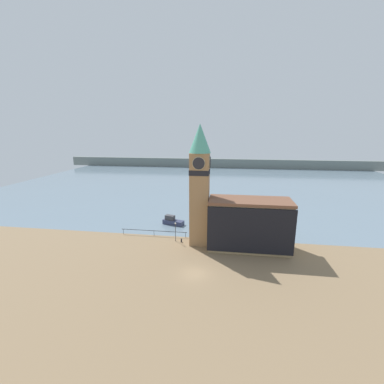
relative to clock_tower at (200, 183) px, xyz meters
name	(u,v)px	position (x,y,z in m)	size (l,w,h in m)	color
ground_plane	(195,274)	(0.64, -10.75, -11.62)	(160.00, 160.00, 0.00)	#846B4C
water	(218,181)	(0.64, 62.34, -11.62)	(160.00, 120.00, 0.00)	slate
far_shoreline	(221,163)	(0.64, 102.34, -9.12)	(180.00, 3.00, 5.00)	slate
pier_railing	(154,231)	(-9.44, 2.09, -10.65)	(13.54, 0.08, 1.09)	#232328
clock_tower	(200,183)	(0.00, 0.00, 0.00)	(3.83, 3.83, 21.87)	#9E754C
pier_building	(249,224)	(8.95, -0.99, -7.07)	(14.34, 6.28, 9.06)	tan
boat_near	(173,221)	(-7.11, 8.96, -10.88)	(5.03, 2.89, 2.03)	#333856
mooring_bollard_near	(181,240)	(-3.40, -0.21, -11.23)	(0.29, 0.29, 0.72)	black
lamp_post	(175,228)	(-4.57, 0.08, -8.96)	(0.32, 0.32, 3.78)	#2D2D33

